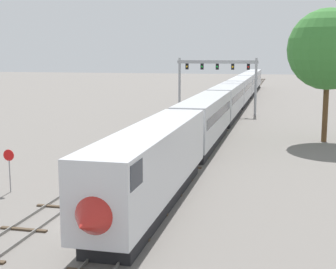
# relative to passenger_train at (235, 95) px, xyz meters

# --- Properties ---
(ground_plane) EXTENTS (400.00, 400.00, 0.00)m
(ground_plane) POSITION_rel_passenger_train_xyz_m (-2.00, -55.03, -2.61)
(ground_plane) COLOR slate
(track_main) EXTENTS (2.60, 200.00, 0.16)m
(track_main) POSITION_rel_passenger_train_xyz_m (0.00, 4.97, -2.54)
(track_main) COLOR slate
(track_main) RESTS_ON ground
(track_near) EXTENTS (2.60, 160.00, 0.16)m
(track_near) POSITION_rel_passenger_train_xyz_m (-5.50, -15.03, -2.54)
(track_near) COLOR slate
(track_near) RESTS_ON ground
(passenger_train) EXTENTS (3.04, 122.68, 4.80)m
(passenger_train) POSITION_rel_passenger_train_xyz_m (0.00, 0.00, 0.00)
(passenger_train) COLOR silver
(passenger_train) RESTS_ON ground
(signal_gantry) EXTENTS (12.10, 0.49, 8.45)m
(signal_gantry) POSITION_rel_passenger_train_xyz_m (-2.25, -4.79, 3.58)
(signal_gantry) COLOR #999BA0
(signal_gantry) RESTS_ON ground
(stop_sign) EXTENTS (0.76, 0.08, 2.88)m
(stop_sign) POSITION_rel_passenger_train_xyz_m (-10.00, -50.62, -0.74)
(stop_sign) COLOR gray
(stop_sign) RESTS_ON ground
(trackside_tree_left) EXTENTS (8.28, 8.28, 13.67)m
(trackside_tree_left) POSITION_rel_passenger_train_xyz_m (11.78, -25.88, 6.90)
(trackside_tree_left) COLOR brown
(trackside_tree_left) RESTS_ON ground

